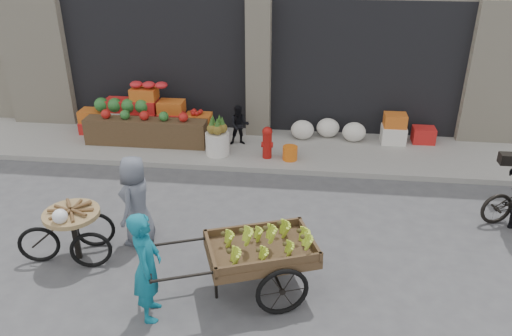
# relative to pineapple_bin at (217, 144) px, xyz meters

# --- Properties ---
(ground) EXTENTS (80.00, 80.00, 0.00)m
(ground) POSITION_rel_pineapple_bin_xyz_m (0.75, -3.60, -0.37)
(ground) COLOR #424244
(ground) RESTS_ON ground
(sidewalk) EXTENTS (18.00, 2.20, 0.12)m
(sidewalk) POSITION_rel_pineapple_bin_xyz_m (0.75, 0.50, -0.31)
(sidewalk) COLOR gray
(sidewalk) RESTS_ON ground
(fruit_display) EXTENTS (3.10, 1.12, 1.24)m
(fruit_display) POSITION_rel_pineapple_bin_xyz_m (-1.73, 0.78, 0.30)
(fruit_display) COLOR red
(fruit_display) RESTS_ON sidewalk
(pineapple_bin) EXTENTS (0.52, 0.52, 0.50)m
(pineapple_bin) POSITION_rel_pineapple_bin_xyz_m (0.00, 0.00, 0.00)
(pineapple_bin) COLOR silver
(pineapple_bin) RESTS_ON sidewalk
(fire_hydrant) EXTENTS (0.22, 0.22, 0.71)m
(fire_hydrant) POSITION_rel_pineapple_bin_xyz_m (1.10, -0.05, 0.13)
(fire_hydrant) COLOR #A5140F
(fire_hydrant) RESTS_ON sidewalk
(orange_bucket) EXTENTS (0.32, 0.32, 0.30)m
(orange_bucket) POSITION_rel_pineapple_bin_xyz_m (1.60, -0.10, -0.10)
(orange_bucket) COLOR orange
(orange_bucket) RESTS_ON sidewalk
(right_bay_goods) EXTENTS (3.35, 0.60, 0.70)m
(right_bay_goods) POSITION_rel_pineapple_bin_xyz_m (3.36, 1.10, 0.04)
(right_bay_goods) COLOR silver
(right_bay_goods) RESTS_ON sidewalk
(seated_person) EXTENTS (0.51, 0.43, 0.93)m
(seated_person) POSITION_rel_pineapple_bin_xyz_m (0.40, 0.60, 0.21)
(seated_person) COLOR black
(seated_person) RESTS_ON sidewalk
(banana_cart) EXTENTS (2.65, 1.75, 1.03)m
(banana_cart) POSITION_rel_pineapple_bin_xyz_m (1.36, -4.31, 0.38)
(banana_cart) COLOR brown
(banana_cart) RESTS_ON ground
(vendor_woman) EXTENTS (0.48, 0.63, 1.56)m
(vendor_woman) POSITION_rel_pineapple_bin_xyz_m (0.01, -4.92, 0.41)
(vendor_woman) COLOR #106A81
(vendor_woman) RESTS_ON ground
(tricycle_cart) EXTENTS (1.46, 1.04, 0.95)m
(tricycle_cart) POSITION_rel_pineapple_bin_xyz_m (-1.50, -3.84, 0.20)
(tricycle_cart) COLOR #9E7F51
(tricycle_cart) RESTS_ON ground
(vendor_grey) EXTENTS (0.56, 0.79, 1.52)m
(vendor_grey) POSITION_rel_pineapple_bin_xyz_m (-0.68, -3.28, 0.39)
(vendor_grey) COLOR slate
(vendor_grey) RESTS_ON ground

